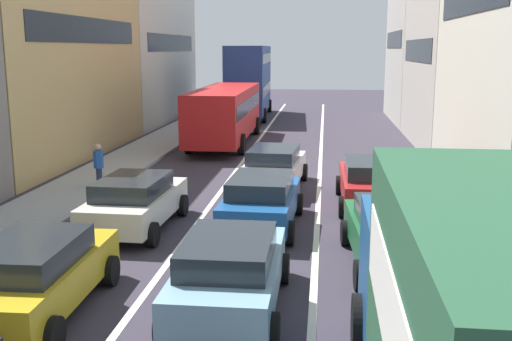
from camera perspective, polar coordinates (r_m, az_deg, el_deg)
name	(u,v)px	position (r m, az deg, el deg)	size (l,w,h in m)	color
sidewalk_left	(120,165)	(26.10, -12.73, 0.49)	(2.60, 64.00, 0.14)	#999999
lane_stripe_left	(237,169)	(24.93, -1.80, 0.11)	(0.16, 60.00, 0.01)	silver
lane_stripe_right	(320,171)	(24.67, 6.04, -0.06)	(0.16, 60.00, 0.01)	silver
building_row_left	(26,50)	(30.48, -20.88, 10.54)	(7.20, 43.90, 10.61)	gray
removalist_box_truck	(491,322)	(7.25, 21.29, -13.14)	(2.72, 7.71, 3.58)	navy
sedan_centre_lane_second	(230,271)	(11.50, -2.47, -9.44)	(2.08, 4.31, 1.49)	#759EB7
wagon_left_lane_second	(34,274)	(12.06, -20.15, -9.15)	(2.15, 4.34, 1.49)	#B29319
hatchback_centre_lane_third	(261,200)	(16.68, 0.51, -2.79)	(2.18, 4.36, 1.49)	#194C8C
sedan_left_lane_third	(135,201)	(16.88, -11.32, -2.85)	(2.16, 4.35, 1.49)	beige
coupe_centre_lane_fourth	(274,166)	(21.39, 1.72, 0.38)	(2.28, 4.41, 1.49)	silver
sedan_right_lane_behind_truck	(394,233)	(14.10, 12.84, -5.75)	(2.30, 4.41, 1.49)	#19592D
wagon_right_lane_far	(371,181)	(19.32, 10.76, -1.02)	(2.10, 4.32, 1.49)	#A51E1E
bus_mid_queue_primary	(225,110)	(31.38, -2.92, 5.68)	(2.89, 10.53, 2.90)	#B21919
bus_far_queue_secondary	(249,78)	(43.58, -0.63, 8.71)	(3.12, 10.59, 5.06)	navy
pedestrian_near_kerb	(99,164)	(21.71, -14.60, 0.58)	(0.34, 0.54, 1.66)	#262D47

